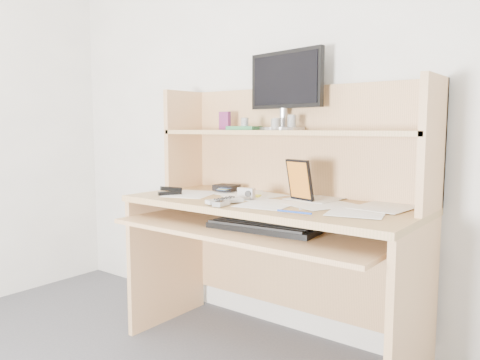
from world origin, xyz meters
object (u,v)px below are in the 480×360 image
Objects in this scene: monitor at (285,88)px; keyboard at (263,227)px; game_case at (300,180)px; tv_remote at (224,201)px; desk at (278,210)px.

keyboard is at bearing -60.02° from monitor.
game_case reaches higher than keyboard.
monitor reaches higher than tv_remote.
game_case is (0.23, 0.26, 0.09)m from tv_remote.
keyboard is 2.62× the size of game_case.
tv_remote is at bearing -86.19° from monitor.
keyboard is at bearing -86.87° from game_case.
monitor reaches higher than keyboard.
monitor is (-0.19, 0.17, 0.44)m from game_case.
keyboard is 0.76m from monitor.
keyboard is at bearing -71.72° from desk.
tv_remote is (-0.11, -0.27, 0.07)m from desk.
desk is 8.12× the size of tv_remote.
desk is at bearing -169.21° from game_case.
tv_remote is 0.36m from game_case.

